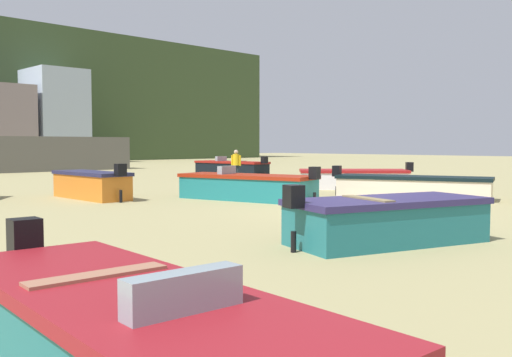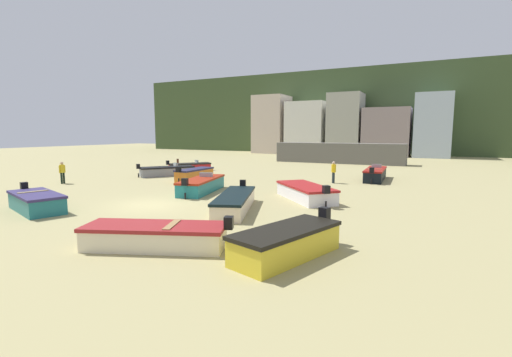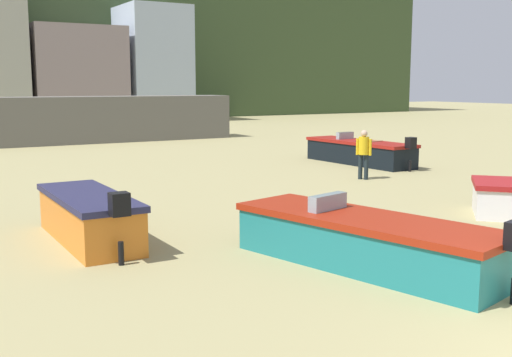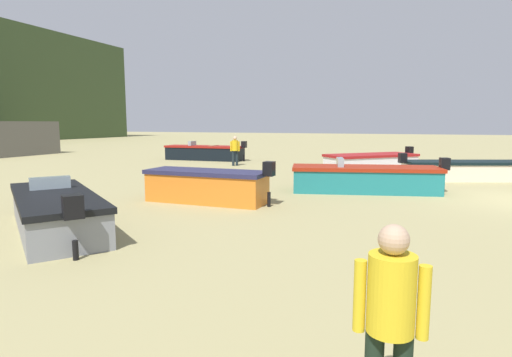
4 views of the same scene
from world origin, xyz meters
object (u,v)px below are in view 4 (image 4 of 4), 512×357
object	(u,v)px
boat_cream_8	(469,170)
boat_teal_10	(365,179)
boat_black_2	(205,153)
beach_walker_foreground	(390,314)
beach_walker_distant	(235,148)
boat_orange_0	(207,186)
boat_grey_5	(56,211)
boat_white_7	(371,162)

from	to	relation	value
boat_cream_8	boat_teal_10	size ratio (longest dim) A/B	1.05
boat_black_2	boat_cream_8	size ratio (longest dim) A/B	0.98
beach_walker_foreground	beach_walker_distant	bearing A→B (deg)	-68.34
beach_walker_foreground	boat_black_2	bearing A→B (deg)	-64.22
boat_orange_0	boat_grey_5	world-z (taller)	boat_orange_0
boat_white_7	boat_grey_5	bearing A→B (deg)	116.32
boat_orange_0	beach_walker_foreground	world-z (taller)	beach_walker_foreground
boat_white_7	boat_black_2	bearing A→B (deg)	34.25
boat_orange_0	boat_black_2	xyz separation A→B (m)	(12.51, 6.78, -0.02)
boat_black_2	boat_orange_0	bearing A→B (deg)	-154.35
boat_teal_10	beach_walker_foreground	distance (m)	11.45
beach_walker_foreground	boat_white_7	bearing A→B (deg)	-89.51
boat_black_2	boat_teal_10	world-z (taller)	boat_black_2
boat_teal_10	beach_walker_foreground	size ratio (longest dim) A/B	3.21
boat_orange_0	boat_grey_5	bearing A→B (deg)	158.78
beach_walker_distant	boat_cream_8	bearing A→B (deg)	139.69
boat_orange_0	boat_black_2	world-z (taller)	boat_orange_0
boat_cream_8	beach_walker_foreground	size ratio (longest dim) A/B	3.38
boat_teal_10	boat_grey_5	bearing A→B (deg)	129.29
boat_teal_10	beach_walker_foreground	world-z (taller)	beach_walker_foreground
boat_orange_0	beach_walker_distant	xyz separation A→B (m)	(10.00, 3.56, 0.47)
boat_orange_0	boat_white_7	bearing A→B (deg)	-19.87
boat_grey_5	boat_cream_8	world-z (taller)	boat_grey_5
boat_black_2	boat_grey_5	world-z (taller)	boat_black_2
boat_black_2	boat_grey_5	xyz separation A→B (m)	(-16.59, -5.22, -0.05)
boat_orange_0	boat_grey_5	size ratio (longest dim) A/B	0.86
boat_cream_8	boat_white_7	bearing A→B (deg)	-138.48
boat_grey_5	boat_teal_10	size ratio (longest dim) A/B	0.87
boat_black_2	boat_white_7	world-z (taller)	boat_black_2
boat_white_7	beach_walker_distant	bearing A→B (deg)	48.55
boat_black_2	beach_walker_distant	size ratio (longest dim) A/B	3.31
boat_orange_0	beach_walker_foreground	distance (m)	9.57
beach_walker_distant	boat_black_2	bearing A→B (deg)	-68.84
boat_grey_5	boat_white_7	xyz separation A→B (m)	(14.36, -5.22, -0.00)
boat_white_7	beach_walker_distant	xyz separation A→B (m)	(-0.29, 7.22, 0.54)
boat_cream_8	beach_walker_foreground	xyz separation A→B (m)	(-15.87, 2.18, 0.55)
boat_grey_5	boat_teal_10	world-z (taller)	boat_teal_10
boat_grey_5	boat_white_7	world-z (taller)	boat_white_7
boat_teal_10	beach_walker_distant	bearing A→B (deg)	36.07
boat_white_7	boat_cream_8	size ratio (longest dim) A/B	0.82
boat_grey_5	beach_walker_foreground	world-z (taller)	beach_walker_foreground
boat_orange_0	beach_walker_distant	size ratio (longest dim) A/B	2.42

